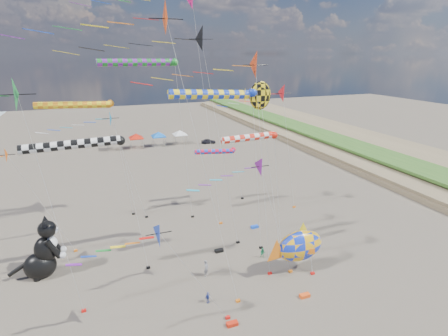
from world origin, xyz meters
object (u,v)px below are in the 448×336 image
child_blue (208,297)px  parked_car (208,141)px  fish_inflatable (299,246)px  child_green (263,253)px  person_adult (206,268)px  cat_inflatable (41,247)px

child_blue → parked_car: parked_car is taller
fish_inflatable → child_green: (-2.14, 3.29, -2.22)m
fish_inflatable → person_adult: 9.11m
person_adult → parked_car: 51.58m
cat_inflatable → parked_car: 53.15m
cat_inflatable → parked_car: size_ratio=1.76×
child_blue → parked_car: size_ratio=0.31×
person_adult → child_green: bearing=-37.2°
parked_car → cat_inflatable: bearing=156.6°
fish_inflatable → parked_car: (7.94, 51.29, -2.20)m
child_green → child_blue: size_ratio=1.07×
cat_inflatable → fish_inflatable: size_ratio=0.94×
fish_inflatable → child_green: size_ratio=5.69×
cat_inflatable → person_adult: size_ratio=3.57×
fish_inflatable → child_blue: 9.96m
person_adult → child_blue: size_ratio=1.60×
person_adult → child_blue: person_adult is taller
fish_inflatable → child_blue: (-9.62, -1.22, -2.26)m
fish_inflatable → parked_car: bearing=81.2°
cat_inflatable → person_adult: bearing=-21.4°
child_blue → parked_car: (17.56, 52.50, 0.06)m
parked_car → person_adult: bearing=173.5°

